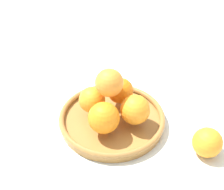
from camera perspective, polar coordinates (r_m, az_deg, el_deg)
The scene contains 4 objects.
ground_plane at distance 0.85m, azimuth 0.00°, elevation -5.12°, with size 4.00×4.00×0.00m, color silver.
fruit_bowl at distance 0.84m, azimuth 0.00°, elevation -4.35°, with size 0.28×0.28×0.03m.
orange_pile at distance 0.79m, azimuth 0.14°, elevation -1.16°, with size 0.19×0.19×0.13m.
stray_orange at distance 0.78m, azimuth 17.03°, elevation -8.28°, with size 0.07×0.07×0.07m, color orange.
Camera 1 is at (-0.30, 0.53, 0.59)m, focal length 50.00 mm.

